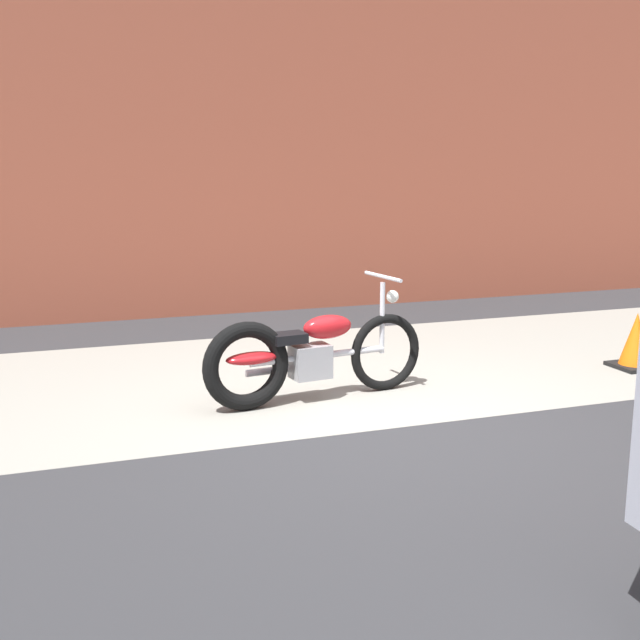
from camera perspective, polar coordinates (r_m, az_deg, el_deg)
ground_plane at (r=5.91m, az=5.20°, el=-7.96°), size 80.00×80.00×0.00m
sidewalk_slab at (r=7.47m, az=-0.35°, el=-3.79°), size 36.00×3.50×0.01m
brick_building_wall at (r=10.55m, az=-6.64°, el=14.54°), size 36.00×0.50×5.12m
motorcycle_red at (r=6.43m, az=-1.35°, el=-2.63°), size 2.00×0.58×1.03m
traffic_cone at (r=8.14m, az=22.14°, el=-1.58°), size 0.40×0.40×0.55m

